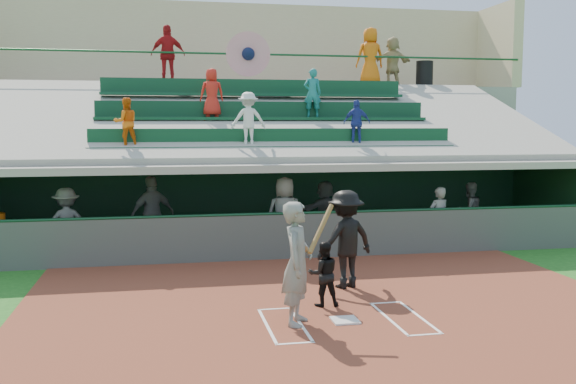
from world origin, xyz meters
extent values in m
plane|color=#1C5919|center=(0.00, 0.00, 0.00)|extent=(100.00, 100.00, 0.00)
cube|color=maroon|center=(0.00, 0.50, 0.01)|extent=(11.00, 9.00, 0.02)
cube|color=silver|center=(0.00, 0.00, 0.04)|extent=(0.43, 0.43, 0.03)
cube|color=white|center=(-0.75, 0.00, 0.02)|extent=(0.05, 1.80, 0.01)
cube|color=white|center=(0.75, 0.00, 0.02)|extent=(0.05, 1.80, 0.01)
cube|color=white|center=(-1.30, 0.00, 0.02)|extent=(0.05, 1.80, 0.01)
cube|color=white|center=(1.30, 0.00, 0.02)|extent=(0.05, 1.80, 0.01)
cube|color=white|center=(-1.02, 0.90, 0.02)|extent=(0.60, 0.05, 0.01)
cube|color=white|center=(1.02, 0.90, 0.02)|extent=(0.60, 0.05, 0.01)
cube|color=white|center=(-1.02, -0.90, 0.02)|extent=(0.60, 0.05, 0.01)
cube|color=white|center=(1.02, -0.90, 0.02)|extent=(0.60, 0.05, 0.01)
cube|color=gray|center=(0.00, 6.75, 0.02)|extent=(16.00, 3.50, 0.04)
cube|color=gray|center=(0.00, 13.50, 2.30)|extent=(20.00, 3.00, 4.60)
cube|color=#4A4F4A|center=(0.00, 5.00, 0.55)|extent=(16.00, 0.06, 1.10)
cylinder|color=#133B23|center=(0.00, 5.00, 1.12)|extent=(16.00, 0.08, 0.08)
cube|color=black|center=(0.00, 8.50, 1.10)|extent=(16.00, 0.25, 2.20)
cube|color=black|center=(8.00, 6.75, 1.10)|extent=(0.25, 3.50, 2.20)
cube|color=gray|center=(0.00, 6.75, 2.20)|extent=(16.40, 3.90, 0.18)
cube|color=gray|center=(0.00, 10.25, 1.15)|extent=(16.40, 3.50, 2.30)
cube|color=gray|center=(0.00, 11.90, 2.30)|extent=(16.40, 0.30, 4.60)
cube|color=gray|center=(0.00, 8.60, 3.45)|extent=(16.40, 6.51, 2.37)
cube|color=#0D3A21|center=(0.00, 6.20, 2.65)|extent=(9.40, 0.42, 0.08)
cube|color=#0D3B20|center=(0.00, 6.40, 2.91)|extent=(9.40, 0.06, 0.45)
cube|color=#0D3C21|center=(0.00, 8.10, 3.40)|extent=(9.40, 0.42, 0.08)
cube|color=#0B331E|center=(0.00, 8.30, 3.66)|extent=(9.40, 0.06, 0.45)
cube|color=#0C3922|center=(0.00, 10.00, 4.15)|extent=(9.40, 0.42, 0.08)
cube|color=#0D3A20|center=(0.00, 10.20, 4.41)|extent=(9.40, 0.06, 0.45)
imported|color=#DC5F0C|center=(-3.77, 6.30, 3.29)|extent=(0.67, 0.58, 1.20)
imported|color=silver|center=(-0.75, 6.30, 3.37)|extent=(0.88, 0.51, 1.36)
imported|color=navy|center=(2.11, 6.30, 3.28)|extent=(0.73, 0.39, 1.19)
imported|color=red|center=(-1.52, 8.20, 4.11)|extent=(0.68, 0.46, 1.35)
imported|color=#186C6C|center=(1.36, 8.20, 4.13)|extent=(0.55, 0.40, 1.38)
cylinder|color=#154322|center=(0.00, 12.00, 5.60)|extent=(20.00, 0.07, 0.07)
cylinder|color=red|center=(0.00, 11.98, 5.60)|extent=(1.50, 0.06, 1.50)
sphere|color=#0D1536|center=(0.00, 11.95, 5.60)|extent=(0.44, 0.44, 0.44)
cube|color=tan|center=(0.00, 15.00, 6.20)|extent=(20.00, 0.40, 3.20)
cube|color=#C5B383|center=(10.00, 13.50, 6.20)|extent=(0.40, 3.00, 3.20)
imported|color=#61645F|center=(-0.80, 0.02, 1.02)|extent=(0.73, 0.86, 2.00)
cylinder|color=olive|center=(-0.45, -0.13, 1.60)|extent=(0.56, 0.54, 0.75)
sphere|color=#966136|center=(-0.67, 0.02, 1.25)|extent=(0.10, 0.10, 0.10)
imported|color=black|center=(-0.13, 0.95, 0.60)|extent=(0.57, 0.45, 1.16)
imported|color=black|center=(0.62, 2.14, 0.99)|extent=(1.43, 1.12, 1.94)
cube|color=brown|center=(0.18, 8.02, 0.28)|extent=(15.83, 2.13, 0.48)
imported|color=#5D605B|center=(-5.19, 5.97, 0.89)|extent=(1.21, 0.87, 1.70)
imported|color=#50534E|center=(-3.18, 6.26, 1.01)|extent=(1.23, 0.91, 1.93)
imported|color=#5E615B|center=(0.06, 5.61, 0.99)|extent=(0.94, 0.62, 1.91)
imported|color=#51534E|center=(1.43, 7.00, 0.87)|extent=(1.62, 0.95, 1.67)
imported|color=#60635D|center=(3.98, 5.26, 0.85)|extent=(0.67, 0.52, 1.62)
imported|color=#5C5F5A|center=(5.44, 6.46, 0.84)|extent=(0.89, 0.76, 1.60)
cylinder|color=black|center=(6.49, 12.31, 5.06)|extent=(0.61, 0.61, 0.91)
imported|color=#A91316|center=(-2.66, 12.22, 5.57)|extent=(1.18, 0.59, 1.94)
imported|color=#D05F0C|center=(4.36, 12.12, 5.61)|extent=(1.00, 0.66, 2.03)
imported|color=tan|center=(5.29, 12.39, 5.48)|extent=(1.70, 0.80, 1.76)
camera|label=1|loc=(-2.88, -9.90, 3.26)|focal=40.00mm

